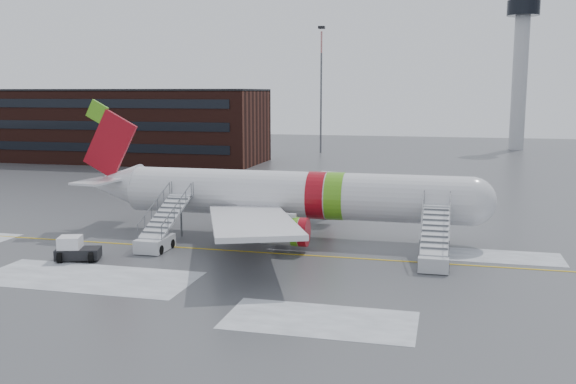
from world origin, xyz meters
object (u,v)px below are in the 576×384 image
(airstair_fwd, at_px, (434,250))
(airstair_aft, at_px, (159,235))
(airliner, at_px, (283,195))
(pushback_tug, at_px, (75,250))

(airstair_fwd, relative_size, airstair_aft, 1.00)
(airliner, xyz_separation_m, pushback_tug, (-12.30, -11.17, -2.66))
(airliner, xyz_separation_m, airstair_aft, (-8.04, -6.54, -2.35))
(airstair_fwd, distance_m, airstair_aft, 20.45)
(airliner, bearing_deg, pushback_tug, -137.75)
(airliner, distance_m, airstair_fwd, 14.22)
(airstair_fwd, bearing_deg, airliner, 152.22)
(airliner, distance_m, airstair_aft, 10.63)
(airstair_fwd, bearing_deg, airstair_aft, 180.00)
(airstair_aft, relative_size, pushback_tug, 2.30)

